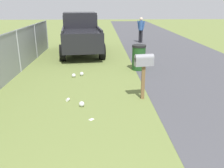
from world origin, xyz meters
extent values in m
cube|color=brown|center=(6.27, -1.33, 0.48)|extent=(0.09, 0.09, 0.96)
cube|color=gray|center=(6.27, -1.33, 1.07)|extent=(0.29, 0.53, 0.22)
cylinder|color=gray|center=(6.27, -1.33, 1.18)|extent=(0.29, 0.53, 0.20)
cube|color=red|center=(6.38, -1.33, 1.13)|extent=(0.02, 0.04, 0.18)
cube|color=black|center=(12.80, 0.90, 0.88)|extent=(5.14, 2.42, 0.90)
cube|color=black|center=(13.39, 0.97, 1.71)|extent=(1.87, 1.89, 0.76)
cube|color=black|center=(13.39, 0.97, 1.71)|extent=(1.83, 1.92, 0.53)
cube|color=black|center=(11.61, 1.62, 1.39)|extent=(2.57, 0.38, 0.12)
cube|color=black|center=(11.81, -0.07, 1.39)|extent=(2.57, 0.38, 0.12)
cylinder|color=black|center=(14.31, 2.01, 0.38)|extent=(0.79, 0.35, 0.76)
cylinder|color=black|center=(14.53, 0.17, 0.38)|extent=(0.79, 0.35, 0.76)
cylinder|color=black|center=(11.06, 1.63, 0.38)|extent=(0.79, 0.35, 0.76)
cylinder|color=black|center=(11.28, -0.21, 0.38)|extent=(0.79, 0.35, 0.76)
cylinder|color=#1E4C1E|center=(9.37, -1.67, 0.46)|extent=(0.53, 0.53, 0.92)
cylinder|color=black|center=(9.37, -1.67, 0.96)|extent=(0.55, 0.55, 0.08)
cylinder|color=black|center=(16.27, -2.89, 0.41)|extent=(0.14, 0.14, 0.82)
cylinder|color=black|center=(16.36, -2.78, 0.41)|extent=(0.14, 0.14, 0.82)
cylinder|color=#335999|center=(16.31, -2.83, 1.13)|extent=(0.30, 0.30, 0.62)
sphere|color=beige|center=(16.31, -2.83, 1.55)|extent=(0.22, 0.22, 0.22)
cylinder|color=#335999|center=(16.19, -2.99, 1.16)|extent=(0.09, 0.17, 0.56)
cylinder|color=#335999|center=(16.43, -2.67, 1.16)|extent=(0.09, 0.17, 0.56)
cylinder|color=#9EA3A8|center=(9.26, 3.01, 0.81)|extent=(0.07, 0.07, 1.62)
cylinder|color=#9EA3A8|center=(11.81, 3.01, 0.81)|extent=(0.07, 0.07, 1.62)
cylinder|color=#9EA3A8|center=(14.35, 3.01, 0.81)|extent=(0.07, 0.07, 1.62)
cube|color=#9EA3A8|center=(7.99, 3.01, 1.59)|extent=(12.72, 0.04, 0.04)
cube|color=gray|center=(7.99, 3.01, 0.81)|extent=(12.72, 0.01, 1.62)
sphere|color=silver|center=(5.78, 0.35, 0.07)|extent=(0.14, 0.14, 0.14)
sphere|color=silver|center=(8.41, 0.84, 0.07)|extent=(0.14, 0.14, 0.14)
sphere|color=silver|center=(8.60, 0.56, 0.07)|extent=(0.14, 0.14, 0.14)
cylinder|color=white|center=(6.17, 0.76, 0.04)|extent=(0.12, 0.11, 0.08)
cube|color=silver|center=(5.03, 0.07, 0.00)|extent=(0.15, 0.14, 0.01)
camera|label=1|loc=(-0.03, -0.20, 2.59)|focal=38.58mm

